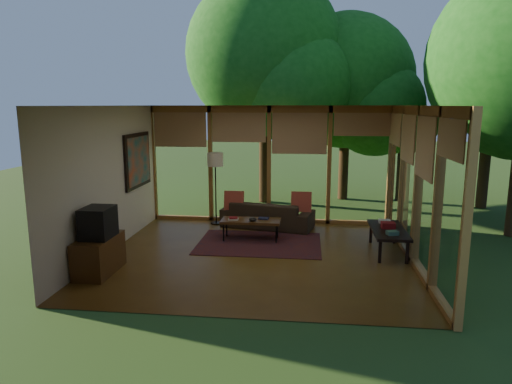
# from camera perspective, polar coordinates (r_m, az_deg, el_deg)

# --- Properties ---
(floor) EXTENTS (5.50, 5.50, 0.00)m
(floor) POSITION_cam_1_polar(r_m,az_deg,el_deg) (8.41, 0.11, -7.97)
(floor) COLOR brown
(floor) RESTS_ON ground
(ceiling) EXTENTS (5.50, 5.50, 0.00)m
(ceiling) POSITION_cam_1_polar(r_m,az_deg,el_deg) (7.96, 0.12, 10.75)
(ceiling) COLOR white
(ceiling) RESTS_ON ground
(wall_left) EXTENTS (0.04, 5.00, 2.70)m
(wall_left) POSITION_cam_1_polar(r_m,az_deg,el_deg) (8.81, -17.95, 1.42)
(wall_left) COLOR silver
(wall_left) RESTS_ON ground
(wall_front) EXTENTS (5.50, 0.04, 2.70)m
(wall_front) POSITION_cam_1_polar(r_m,az_deg,el_deg) (5.65, -2.72, -3.12)
(wall_front) COLOR silver
(wall_front) RESTS_ON ground
(window_wall_back) EXTENTS (5.50, 0.12, 2.70)m
(window_wall_back) POSITION_cam_1_polar(r_m,az_deg,el_deg) (10.54, 1.64, 3.41)
(window_wall_back) COLOR #A16C32
(window_wall_back) RESTS_ON ground
(window_wall_right) EXTENTS (0.12, 5.00, 2.70)m
(window_wall_right) POSITION_cam_1_polar(r_m,az_deg,el_deg) (8.24, 19.48, 0.70)
(window_wall_right) COLOR #A16C32
(window_wall_right) RESTS_ON ground
(tree_nw) EXTENTS (4.25, 4.25, 6.18)m
(tree_nw) POSITION_cam_1_polar(r_m,az_deg,el_deg) (12.86, 1.09, 16.81)
(tree_nw) COLOR #3B2715
(tree_nw) RESTS_ON ground
(tree_ne) EXTENTS (3.76, 3.76, 5.24)m
(tree_ne) POSITION_cam_1_polar(r_m,az_deg,el_deg) (13.47, 11.24, 13.38)
(tree_ne) COLOR #3B2715
(tree_ne) RESTS_ON ground
(tree_far) EXTENTS (2.74, 2.74, 4.41)m
(tree_far) POSITION_cam_1_polar(r_m,az_deg,el_deg) (13.44, 27.35, 11.01)
(tree_far) COLOR #3B2715
(tree_far) RESTS_ON ground
(rug) EXTENTS (2.42, 1.71, 0.01)m
(rug) POSITION_cam_1_polar(r_m,az_deg,el_deg) (9.12, 0.42, -6.43)
(rug) COLOR maroon
(rug) RESTS_ON floor
(sofa) EXTENTS (2.14, 1.22, 0.59)m
(sofa) POSITION_cam_1_polar(r_m,az_deg,el_deg) (10.24, 1.45, -2.82)
(sofa) COLOR #312518
(sofa) RESTS_ON floor
(pillow_left) EXTENTS (0.43, 0.23, 0.45)m
(pillow_left) POSITION_cam_1_polar(r_m,az_deg,el_deg) (10.22, -2.76, -1.13)
(pillow_left) COLOR maroon
(pillow_left) RESTS_ON sofa
(pillow_right) EXTENTS (0.45, 0.24, 0.47)m
(pillow_right) POSITION_cam_1_polar(r_m,az_deg,el_deg) (10.09, 5.68, -1.29)
(pillow_right) COLOR maroon
(pillow_right) RESTS_ON sofa
(ct_book_lower) EXTENTS (0.20, 0.15, 0.03)m
(ct_book_lower) POSITION_cam_1_polar(r_m,az_deg,el_deg) (9.24, -2.85, -3.41)
(ct_book_lower) COLOR beige
(ct_book_lower) RESTS_ON coffee_table
(ct_book_upper) EXTENTS (0.19, 0.16, 0.03)m
(ct_book_upper) POSITION_cam_1_polar(r_m,az_deg,el_deg) (9.23, -2.85, -3.23)
(ct_book_upper) COLOR maroon
(ct_book_upper) RESTS_ON coffee_table
(ct_book_side) EXTENTS (0.23, 0.18, 0.03)m
(ct_book_side) POSITION_cam_1_polar(r_m,az_deg,el_deg) (9.29, 0.94, -3.31)
(ct_book_side) COLOR #161831
(ct_book_side) RESTS_ON coffee_table
(ct_bowl) EXTENTS (0.16, 0.16, 0.07)m
(ct_bowl) POSITION_cam_1_polar(r_m,az_deg,el_deg) (9.13, -0.42, -3.43)
(ct_bowl) COLOR black
(ct_bowl) RESTS_ON coffee_table
(media_cabinet) EXTENTS (0.50, 1.00, 0.60)m
(media_cabinet) POSITION_cam_1_polar(r_m,az_deg,el_deg) (7.94, -19.03, -7.46)
(media_cabinet) COLOR #543317
(media_cabinet) RESTS_ON floor
(television) EXTENTS (0.45, 0.55, 0.50)m
(television) POSITION_cam_1_polar(r_m,az_deg,el_deg) (7.78, -19.15, -3.62)
(television) COLOR black
(television) RESTS_ON media_cabinet
(console_book_a) EXTENTS (0.23, 0.19, 0.07)m
(console_book_a) POSITION_cam_1_polar(r_m,az_deg,el_deg) (8.42, 16.68, -4.92)
(console_book_a) COLOR #376151
(console_book_a) RESTS_ON side_console
(console_book_b) EXTENTS (0.25, 0.18, 0.11)m
(console_book_b) POSITION_cam_1_polar(r_m,az_deg,el_deg) (8.85, 16.19, -4.01)
(console_book_b) COLOR maroon
(console_book_b) RESTS_ON side_console
(console_book_c) EXTENTS (0.23, 0.17, 0.06)m
(console_book_c) POSITION_cam_1_polar(r_m,az_deg,el_deg) (9.23, 15.77, -3.53)
(console_book_c) COLOR beige
(console_book_c) RESTS_ON side_console
(floor_lamp) EXTENTS (0.36, 0.36, 1.65)m
(floor_lamp) POSITION_cam_1_polar(r_m,az_deg,el_deg) (10.37, -5.12, 3.56)
(floor_lamp) COLOR black
(floor_lamp) RESTS_ON floor
(coffee_table) EXTENTS (1.20, 0.50, 0.43)m
(coffee_table) POSITION_cam_1_polar(r_m,az_deg,el_deg) (9.25, -0.65, -3.69)
(coffee_table) COLOR #543317
(coffee_table) RESTS_ON floor
(side_console) EXTENTS (0.60, 1.40, 0.46)m
(side_console) POSITION_cam_1_polar(r_m,az_deg,el_deg) (8.82, 16.21, -4.73)
(side_console) COLOR black
(side_console) RESTS_ON floor
(wall_painting) EXTENTS (0.06, 1.35, 1.15)m
(wall_painting) POSITION_cam_1_polar(r_m,az_deg,el_deg) (10.05, -14.55, 3.85)
(wall_painting) COLOR black
(wall_painting) RESTS_ON wall_left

